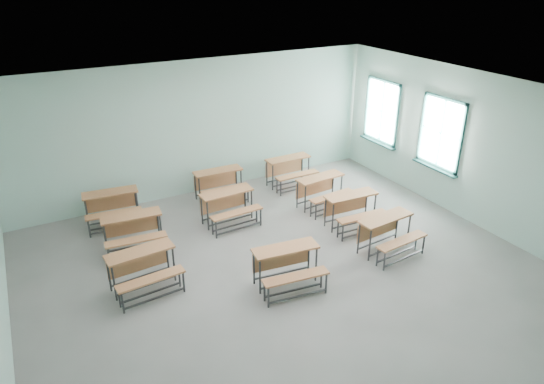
{
  "coord_description": "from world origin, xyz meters",
  "views": [
    {
      "loc": [
        -3.76,
        -6.44,
        5.1
      ],
      "look_at": [
        0.41,
        1.2,
        1.0
      ],
      "focal_mm": 32.0,
      "sensor_mm": 36.0,
      "label": 1
    }
  ],
  "objects_px": {
    "desk_unit_r0c2": "(389,230)",
    "desk_unit_r2c2": "(323,187)",
    "desk_unit_r0c1": "(288,262)",
    "desk_unit_r2c0": "(133,228)",
    "desk_unit_r1c2": "(353,206)",
    "desk_unit_r3c1": "(220,181)",
    "desk_unit_r3c0": "(112,204)",
    "desk_unit_r2c1": "(229,203)",
    "desk_unit_r3c2": "(290,168)",
    "desk_unit_r1c0": "(143,265)"
  },
  "relations": [
    {
      "from": "desk_unit_r3c2",
      "to": "desk_unit_r3c0",
      "type": "bearing_deg",
      "value": 178.17
    },
    {
      "from": "desk_unit_r0c1",
      "to": "desk_unit_r1c2",
      "type": "height_order",
      "value": "same"
    },
    {
      "from": "desk_unit_r0c2",
      "to": "desk_unit_r3c0",
      "type": "xyz_separation_m",
      "value": [
        -4.43,
        3.7,
        0.0
      ]
    },
    {
      "from": "desk_unit_r2c0",
      "to": "desk_unit_r3c1",
      "type": "distance_m",
      "value": 2.68
    },
    {
      "from": "desk_unit_r0c2",
      "to": "desk_unit_r2c0",
      "type": "xyz_separation_m",
      "value": [
        -4.3,
        2.43,
        0.0
      ]
    },
    {
      "from": "desk_unit_r0c1",
      "to": "desk_unit_r2c2",
      "type": "xyz_separation_m",
      "value": [
        2.25,
        2.26,
        0.0
      ]
    },
    {
      "from": "desk_unit_r0c2",
      "to": "desk_unit_r1c0",
      "type": "relative_size",
      "value": 1.01
    },
    {
      "from": "desk_unit_r0c2",
      "to": "desk_unit_r2c1",
      "type": "distance_m",
      "value": 3.36
    },
    {
      "from": "desk_unit_r1c0",
      "to": "desk_unit_r3c2",
      "type": "height_order",
      "value": "same"
    },
    {
      "from": "desk_unit_r2c0",
      "to": "desk_unit_r2c2",
      "type": "distance_m",
      "value": 4.28
    },
    {
      "from": "desk_unit_r0c1",
      "to": "desk_unit_r1c2",
      "type": "relative_size",
      "value": 1.04
    },
    {
      "from": "desk_unit_r1c0",
      "to": "desk_unit_r2c1",
      "type": "bearing_deg",
      "value": 28.82
    },
    {
      "from": "desk_unit_r3c0",
      "to": "desk_unit_r3c1",
      "type": "height_order",
      "value": "same"
    },
    {
      "from": "desk_unit_r0c2",
      "to": "desk_unit_r2c2",
      "type": "relative_size",
      "value": 1.01
    },
    {
      "from": "desk_unit_r1c0",
      "to": "desk_unit_r2c0",
      "type": "bearing_deg",
      "value": 78.67
    },
    {
      "from": "desk_unit_r2c0",
      "to": "desk_unit_r2c1",
      "type": "distance_m",
      "value": 2.07
    },
    {
      "from": "desk_unit_r1c2",
      "to": "desk_unit_r2c2",
      "type": "bearing_deg",
      "value": 95.25
    },
    {
      "from": "desk_unit_r1c0",
      "to": "desk_unit_r2c0",
      "type": "distance_m",
      "value": 1.38
    },
    {
      "from": "desk_unit_r2c2",
      "to": "desk_unit_r3c0",
      "type": "xyz_separation_m",
      "value": [
        -4.41,
        1.47,
        0.0
      ]
    },
    {
      "from": "desk_unit_r1c0",
      "to": "desk_unit_r3c2",
      "type": "xyz_separation_m",
      "value": [
        4.4,
        2.55,
        0.0
      ]
    },
    {
      "from": "desk_unit_r0c2",
      "to": "desk_unit_r2c0",
      "type": "bearing_deg",
      "value": 145.52
    },
    {
      "from": "desk_unit_r1c0",
      "to": "desk_unit_r2c2",
      "type": "distance_m",
      "value": 4.6
    },
    {
      "from": "desk_unit_r0c1",
      "to": "desk_unit_r2c0",
      "type": "distance_m",
      "value": 3.19
    },
    {
      "from": "desk_unit_r2c0",
      "to": "desk_unit_r3c2",
      "type": "distance_m",
      "value": 4.39
    },
    {
      "from": "desk_unit_r3c0",
      "to": "desk_unit_r3c2",
      "type": "distance_m",
      "value": 4.36
    },
    {
      "from": "desk_unit_r3c1",
      "to": "desk_unit_r2c0",
      "type": "bearing_deg",
      "value": -149.68
    },
    {
      "from": "desk_unit_r1c0",
      "to": "desk_unit_r3c0",
      "type": "relative_size",
      "value": 0.98
    },
    {
      "from": "desk_unit_r0c1",
      "to": "desk_unit_r3c1",
      "type": "distance_m",
      "value": 3.75
    },
    {
      "from": "desk_unit_r3c1",
      "to": "desk_unit_r2c2",
      "type": "bearing_deg",
      "value": -35.44
    },
    {
      "from": "desk_unit_r1c0",
      "to": "desk_unit_r3c0",
      "type": "distance_m",
      "value": 2.64
    },
    {
      "from": "desk_unit_r0c2",
      "to": "desk_unit_r3c0",
      "type": "height_order",
      "value": "same"
    },
    {
      "from": "desk_unit_r3c0",
      "to": "desk_unit_r3c1",
      "type": "relative_size",
      "value": 1.05
    },
    {
      "from": "desk_unit_r2c1",
      "to": "desk_unit_r3c0",
      "type": "xyz_separation_m",
      "value": [
        -2.2,
        1.18,
        0.0
      ]
    },
    {
      "from": "desk_unit_r2c2",
      "to": "desk_unit_r3c1",
      "type": "bearing_deg",
      "value": 138.09
    },
    {
      "from": "desk_unit_r0c1",
      "to": "desk_unit_r1c2",
      "type": "bearing_deg",
      "value": 34.37
    },
    {
      "from": "desk_unit_r1c0",
      "to": "desk_unit_r0c2",
      "type": "bearing_deg",
      "value": -17.65
    },
    {
      "from": "desk_unit_r2c1",
      "to": "desk_unit_r3c2",
      "type": "xyz_separation_m",
      "value": [
        2.16,
        1.09,
        0.0
      ]
    },
    {
      "from": "desk_unit_r2c0",
      "to": "desk_unit_r0c1",
      "type": "bearing_deg",
      "value": -44.76
    },
    {
      "from": "desk_unit_r1c2",
      "to": "desk_unit_r2c1",
      "type": "height_order",
      "value": "same"
    },
    {
      "from": "desk_unit_r2c2",
      "to": "desk_unit_r3c2",
      "type": "distance_m",
      "value": 1.38
    },
    {
      "from": "desk_unit_r0c1",
      "to": "desk_unit_r2c0",
      "type": "bearing_deg",
      "value": 136.83
    },
    {
      "from": "desk_unit_r2c2",
      "to": "desk_unit_r2c0",
      "type": "bearing_deg",
      "value": 172.9
    },
    {
      "from": "desk_unit_r0c2",
      "to": "desk_unit_r1c2",
      "type": "bearing_deg",
      "value": 84.29
    },
    {
      "from": "desk_unit_r1c2",
      "to": "desk_unit_r3c2",
      "type": "distance_m",
      "value": 2.49
    },
    {
      "from": "desk_unit_r1c2",
      "to": "desk_unit_r2c0",
      "type": "bearing_deg",
      "value": 166.71
    },
    {
      "from": "desk_unit_r3c1",
      "to": "desk_unit_r1c0",
      "type": "bearing_deg",
      "value": -131.75
    },
    {
      "from": "desk_unit_r2c2",
      "to": "desk_unit_r3c0",
      "type": "distance_m",
      "value": 4.65
    },
    {
      "from": "desk_unit_r1c2",
      "to": "desk_unit_r3c1",
      "type": "relative_size",
      "value": 1.02
    },
    {
      "from": "desk_unit_r0c2",
      "to": "desk_unit_r3c1",
      "type": "distance_m",
      "value": 4.18
    },
    {
      "from": "desk_unit_r3c0",
      "to": "desk_unit_r0c1",
      "type": "bearing_deg",
      "value": -53.34
    }
  ]
}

